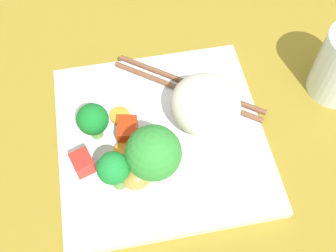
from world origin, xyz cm
name	(u,v)px	position (x,y,z in cm)	size (l,w,h in cm)	color
ground_plane	(161,144)	(0.00, 0.00, -1.00)	(110.00, 110.00, 2.00)	olive
square_plate	(161,137)	(0.00, 0.00, 0.65)	(24.07, 24.07, 1.30)	white
rice_mound	(205,105)	(-5.40, -1.06, 4.38)	(8.20, 7.83, 6.16)	white
broccoli_floret_0	(114,170)	(5.90, 5.02, 4.74)	(3.47, 3.47, 5.60)	#689E47
broccoli_floret_1	(153,153)	(1.63, 4.44, 5.61)	(5.91, 5.91, 7.34)	#66AA46
broccoli_floret_2	(93,120)	(7.37, -1.62, 4.40)	(3.62, 3.62, 5.14)	#77B555
carrot_slice_0	(161,146)	(0.32, 1.65, 1.55)	(3.13, 3.13, 0.50)	orange
carrot_slice_1	(126,152)	(4.45, 1.57, 1.60)	(2.63, 2.63, 0.60)	orange
carrot_slice_2	(120,116)	(4.38, -3.41, 1.60)	(2.36, 2.36, 0.62)	orange
pepper_chunk_0	(128,130)	(3.78, -0.79, 2.35)	(2.81, 2.16, 2.12)	red
pepper_chunk_1	(83,163)	(9.27, 2.40, 2.45)	(2.13, 2.34, 2.32)	red
chicken_piece_0	(144,153)	(2.49, 2.65, 2.54)	(3.28, 2.98, 2.50)	#BE814F
chicken_piece_1	(110,165)	(6.39, 3.11, 2.13)	(2.96, 2.72, 1.66)	tan
chicken_piece_2	(137,174)	(3.64, 5.05, 2.58)	(3.62, 3.32, 2.58)	#BC9343
chopstick_pair	(188,87)	(-4.63, -5.83, 1.63)	(17.06, 13.71, 0.66)	brown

